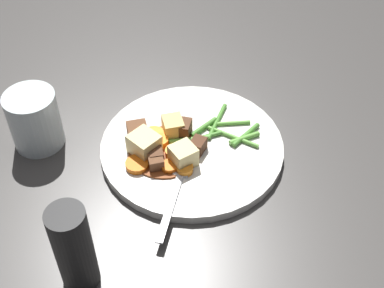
% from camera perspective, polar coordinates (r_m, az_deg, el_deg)
% --- Properties ---
extents(ground_plane, '(3.00, 3.00, 0.00)m').
position_cam_1_polar(ground_plane, '(0.81, 0.00, -0.70)').
color(ground_plane, '#423F3D').
extents(dinner_plate, '(0.28, 0.28, 0.01)m').
position_cam_1_polar(dinner_plate, '(0.80, 0.00, -0.35)').
color(dinner_plate, white).
rests_on(dinner_plate, ground_plane).
extents(stew_sauce, '(0.11, 0.11, 0.00)m').
position_cam_1_polar(stew_sauce, '(0.79, -2.97, -0.82)').
color(stew_sauce, brown).
rests_on(stew_sauce, dinner_plate).
extents(carrot_slice_0, '(0.04, 0.04, 0.01)m').
position_cam_1_polar(carrot_slice_0, '(0.80, -5.04, 0.24)').
color(carrot_slice_0, orange).
rests_on(carrot_slice_0, dinner_plate).
extents(carrot_slice_1, '(0.04, 0.04, 0.01)m').
position_cam_1_polar(carrot_slice_1, '(0.78, -1.95, -0.95)').
color(carrot_slice_1, orange).
rests_on(carrot_slice_1, dinner_plate).
extents(carrot_slice_2, '(0.03, 0.03, 0.01)m').
position_cam_1_polar(carrot_slice_2, '(0.79, -3.46, 0.24)').
color(carrot_slice_2, orange).
rests_on(carrot_slice_2, dinner_plate).
extents(carrot_slice_3, '(0.03, 0.03, 0.01)m').
position_cam_1_polar(carrot_slice_3, '(0.76, -0.79, -2.71)').
color(carrot_slice_3, orange).
rests_on(carrot_slice_3, dinner_plate).
extents(carrot_slice_4, '(0.03, 0.03, 0.01)m').
position_cam_1_polar(carrot_slice_4, '(0.76, -2.46, -2.47)').
color(carrot_slice_4, orange).
rests_on(carrot_slice_4, dinner_plate).
extents(carrot_slice_5, '(0.04, 0.04, 0.01)m').
position_cam_1_polar(carrot_slice_5, '(0.77, -5.93, -2.21)').
color(carrot_slice_5, orange).
rests_on(carrot_slice_5, dinner_plate).
extents(carrot_slice_6, '(0.04, 0.04, 0.01)m').
position_cam_1_polar(carrot_slice_6, '(0.80, -4.14, 0.78)').
color(carrot_slice_6, orange).
rests_on(carrot_slice_6, dinner_plate).
extents(potato_chunk_0, '(0.05, 0.05, 0.03)m').
position_cam_1_polar(potato_chunk_0, '(0.78, -5.17, -0.04)').
color(potato_chunk_0, '#EAD68C').
rests_on(potato_chunk_0, dinner_plate).
extents(potato_chunk_1, '(0.04, 0.04, 0.03)m').
position_cam_1_polar(potato_chunk_1, '(0.81, -2.06, 1.89)').
color(potato_chunk_1, '#DBBC6B').
rests_on(potato_chunk_1, dinner_plate).
extents(potato_chunk_2, '(0.03, 0.03, 0.03)m').
position_cam_1_polar(potato_chunk_2, '(0.76, -0.95, -1.26)').
color(potato_chunk_2, '#EAD68C').
rests_on(potato_chunk_2, dinner_plate).
extents(meat_chunk_0, '(0.03, 0.03, 0.02)m').
position_cam_1_polar(meat_chunk_0, '(0.77, -4.07, -1.07)').
color(meat_chunk_0, '#56331E').
rests_on(meat_chunk_0, dinner_plate).
extents(meat_chunk_1, '(0.03, 0.03, 0.02)m').
position_cam_1_polar(meat_chunk_1, '(0.78, 0.55, -0.20)').
color(meat_chunk_1, '#4C2B19').
rests_on(meat_chunk_1, dinner_plate).
extents(meat_chunk_2, '(0.04, 0.04, 0.03)m').
position_cam_1_polar(meat_chunk_2, '(0.80, -5.90, 1.23)').
color(meat_chunk_2, brown).
rests_on(meat_chunk_2, dinner_plate).
extents(meat_chunk_3, '(0.03, 0.03, 0.02)m').
position_cam_1_polar(meat_chunk_3, '(0.76, -3.93, -1.95)').
color(meat_chunk_3, brown).
rests_on(meat_chunk_3, dinner_plate).
extents(meat_chunk_4, '(0.04, 0.04, 0.02)m').
position_cam_1_polar(meat_chunk_4, '(0.80, -1.05, 1.69)').
color(meat_chunk_4, '#56331E').
rests_on(meat_chunk_4, dinner_plate).
extents(green_bean_0, '(0.05, 0.02, 0.01)m').
position_cam_1_polar(green_bean_0, '(0.80, 5.67, 0.63)').
color(green_bean_0, '#66AD42').
rests_on(green_bean_0, dinner_plate).
extents(green_bean_1, '(0.06, 0.02, 0.01)m').
position_cam_1_polar(green_bean_1, '(0.81, 5.83, 0.98)').
color(green_bean_1, '#4C8E33').
rests_on(green_bean_1, dinner_plate).
extents(green_bean_2, '(0.06, 0.03, 0.01)m').
position_cam_1_polar(green_bean_2, '(0.80, -0.27, 0.49)').
color(green_bean_2, '#599E38').
rests_on(green_bean_2, dinner_plate).
extents(green_bean_3, '(0.05, 0.02, 0.01)m').
position_cam_1_polar(green_bean_3, '(0.82, 1.29, 1.82)').
color(green_bean_3, '#4C8E33').
rests_on(green_bean_3, dinner_plate).
extents(green_bean_4, '(0.04, 0.08, 0.01)m').
position_cam_1_polar(green_bean_4, '(0.81, 4.44, 0.78)').
color(green_bean_4, '#66AD42').
rests_on(green_bean_4, dinner_plate).
extents(green_bean_5, '(0.06, 0.02, 0.01)m').
position_cam_1_polar(green_bean_5, '(0.80, 1.21, 0.61)').
color(green_bean_5, '#4C8E33').
rests_on(green_bean_5, dinner_plate).
extents(green_bean_6, '(0.07, 0.05, 0.01)m').
position_cam_1_polar(green_bean_6, '(0.83, 2.72, 2.45)').
color(green_bean_6, '#4C8E33').
rests_on(green_bean_6, dinner_plate).
extents(green_bean_7, '(0.05, 0.03, 0.01)m').
position_cam_1_polar(green_bean_7, '(0.83, 4.48, 2.28)').
color(green_bean_7, '#66AD42').
rests_on(green_bean_7, dinner_plate).
extents(fork, '(0.14, 0.13, 0.00)m').
position_cam_1_polar(fork, '(0.74, -1.69, -4.75)').
color(fork, silver).
rests_on(fork, dinner_plate).
extents(water_glass, '(0.08, 0.08, 0.09)m').
position_cam_1_polar(water_glass, '(0.82, -16.64, 2.52)').
color(water_glass, silver).
rests_on(water_glass, ground_plane).
extents(pepper_mill, '(0.05, 0.05, 0.13)m').
position_cam_1_polar(pepper_mill, '(0.63, -12.64, -10.97)').
color(pepper_mill, black).
rests_on(pepper_mill, ground_plane).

